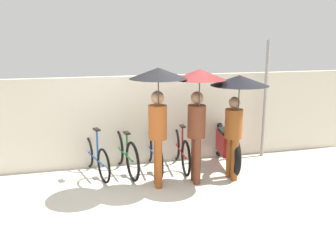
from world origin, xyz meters
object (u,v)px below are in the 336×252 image
object	(u,v)px
parked_bicycle_3	(180,149)
pedestrian_center	(198,98)
parked_bicycle_2	(153,152)
pedestrian_trailing	(237,98)
parked_bicycle_1	(125,153)
motorcycle	(225,145)
pedestrian_leading	(158,96)
parked_bicycle_0	(95,157)

from	to	relation	value
parked_bicycle_3	pedestrian_center	bearing A→B (deg)	-173.28
parked_bicycle_2	pedestrian_trailing	xyz separation A→B (m)	(1.32, -0.95, 1.18)
parked_bicycle_1	motorcycle	world-z (taller)	parked_bicycle_1
parked_bicycle_3	pedestrian_leading	size ratio (longest dim) A/B	0.80
parked_bicycle_1	pedestrian_trailing	world-z (taller)	pedestrian_trailing
parked_bicycle_3	pedestrian_trailing	world-z (taller)	pedestrian_trailing
parked_bicycle_0	pedestrian_center	bearing A→B (deg)	-133.01
parked_bicycle_3	pedestrian_trailing	xyz separation A→B (m)	(0.75, -0.96, 1.18)
pedestrian_center	pedestrian_trailing	size ratio (longest dim) A/B	1.06
parked_bicycle_0	parked_bicycle_3	xyz separation A→B (m)	(1.71, -0.02, 0.02)
parked_bicycle_0	pedestrian_trailing	bearing A→B (deg)	-125.91
pedestrian_center	pedestrian_trailing	bearing A→B (deg)	-178.42
parked_bicycle_2	pedestrian_trailing	distance (m)	2.01
parked_bicycle_0	motorcycle	world-z (taller)	parked_bicycle_0
parked_bicycle_1	parked_bicycle_2	world-z (taller)	parked_bicycle_2
parked_bicycle_3	pedestrian_center	xyz separation A→B (m)	(0.03, -0.94, 1.20)
parked_bicycle_1	pedestrian_leading	world-z (taller)	pedestrian_leading
pedestrian_leading	pedestrian_trailing	world-z (taller)	pedestrian_leading
parked_bicycle_1	parked_bicycle_2	xyz separation A→B (m)	(0.57, -0.01, -0.02)
parked_bicycle_1	parked_bicycle_0	bearing A→B (deg)	79.33
pedestrian_leading	motorcycle	distance (m)	2.17
parked_bicycle_0	parked_bicycle_2	size ratio (longest dim) A/B	0.90
parked_bicycle_1	motorcycle	size ratio (longest dim) A/B	0.85
pedestrian_leading	parked_bicycle_2	bearing A→B (deg)	-90.22
parked_bicycle_2	pedestrian_trailing	bearing A→B (deg)	-123.93
pedestrian_center	motorcycle	world-z (taller)	pedestrian_center
parked_bicycle_0	pedestrian_leading	distance (m)	1.91
parked_bicycle_0	motorcycle	xyz separation A→B (m)	(2.63, -0.14, 0.08)
parked_bicycle_2	pedestrian_center	distance (m)	1.64
parked_bicycle_3	motorcycle	world-z (taller)	parked_bicycle_3
parked_bicycle_1	pedestrian_center	distance (m)	1.91
parked_bicycle_2	pedestrian_trailing	size ratio (longest dim) A/B	0.90
pedestrian_trailing	motorcycle	world-z (taller)	pedestrian_trailing
parked_bicycle_3	pedestrian_center	world-z (taller)	pedestrian_center
parked_bicycle_2	pedestrian_leading	xyz separation A→B (m)	(-0.11, -0.93, 1.27)
pedestrian_center	motorcycle	distance (m)	1.67
parked_bicycle_2	pedestrian_leading	distance (m)	1.58
parked_bicycle_3	pedestrian_leading	bearing A→B (deg)	148.99
parked_bicycle_1	pedestrian_center	xyz separation A→B (m)	(1.17, -0.94, 1.19)
parked_bicycle_3	parked_bicycle_0	bearing A→B (deg)	94.01
pedestrian_leading	parked_bicycle_1	bearing A→B (deg)	-57.52
pedestrian_trailing	parked_bicycle_1	bearing A→B (deg)	-32.62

